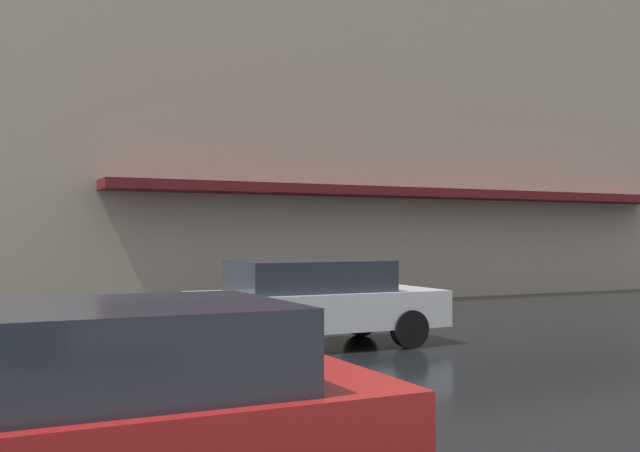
# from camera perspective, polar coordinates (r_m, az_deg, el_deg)

# --- Properties ---
(haussmann_block_corner) EXTENTS (18.92, 25.47, 22.38)m
(haussmann_block_corner) POSITION_cam_1_polar(r_m,az_deg,el_deg) (30.67, -2.05, 16.59)
(haussmann_block_corner) COLOR tan
(haussmann_block_corner) RESTS_ON ground_plane
(car_white) EXTENTS (1.85, 4.10, 1.41)m
(car_white) POSITION_cam_1_polar(r_m,az_deg,el_deg) (12.19, -0.37, -5.74)
(car_white) COLOR silver
(car_white) RESTS_ON ground_plane
(car_red) EXTENTS (1.85, 4.10, 1.41)m
(car_red) POSITION_cam_1_polar(r_m,az_deg,el_deg) (4.63, -19.71, -13.94)
(car_red) COLOR maroon
(car_red) RESTS_ON ground_plane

